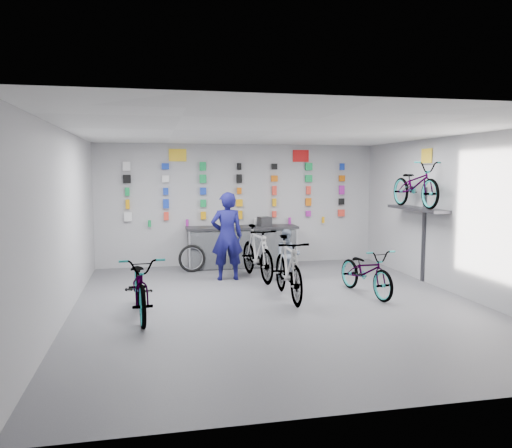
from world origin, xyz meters
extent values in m
plane|color=#4E4E53|center=(0.00, 0.00, 0.00)|extent=(8.00, 8.00, 0.00)
plane|color=white|center=(0.00, 0.00, 3.00)|extent=(8.00, 8.00, 0.00)
plane|color=#B2B2B5|center=(0.00, 4.00, 1.50)|extent=(7.00, 0.00, 7.00)
plane|color=#B2B2B5|center=(0.00, -4.00, 1.50)|extent=(7.00, 0.00, 7.00)
plane|color=#B2B2B5|center=(-3.50, 0.00, 1.50)|extent=(0.00, 8.00, 8.00)
plane|color=#B2B2B5|center=(3.50, 0.00, 1.50)|extent=(0.00, 8.00, 8.00)
cube|color=black|center=(0.00, 3.55, 0.45)|extent=(2.60, 0.60, 0.90)
cube|color=silver|center=(0.00, 3.25, 0.48)|extent=(2.60, 0.02, 0.90)
cube|color=silver|center=(-1.30, 3.25, 0.48)|extent=(0.04, 0.04, 0.96)
cube|color=silver|center=(1.30, 3.25, 0.48)|extent=(0.04, 0.04, 0.96)
cube|color=black|center=(0.00, 3.55, 0.97)|extent=(2.70, 0.66, 0.06)
cube|color=silver|center=(-2.70, 3.93, 1.25)|extent=(0.18, 0.06, 0.21)
cube|color=red|center=(-1.80, 3.93, 1.25)|extent=(0.12, 0.06, 0.20)
cube|color=orange|center=(-0.90, 3.93, 1.25)|extent=(0.12, 0.06, 0.19)
cube|color=orange|center=(0.00, 3.93, 1.25)|extent=(0.14, 0.06, 0.21)
cube|color=red|center=(0.90, 3.93, 1.25)|extent=(0.10, 0.06, 0.16)
cube|color=#AA209E|center=(1.80, 3.93, 1.25)|extent=(0.13, 0.06, 0.14)
cube|color=red|center=(2.70, 3.93, 1.25)|extent=(0.17, 0.06, 0.18)
cube|color=orange|center=(-2.70, 3.93, 1.55)|extent=(0.09, 0.06, 0.23)
cube|color=#1637B4|center=(-1.80, 3.93, 1.55)|extent=(0.14, 0.06, 0.22)
cube|color=#129847|center=(-0.90, 3.93, 1.55)|extent=(0.14, 0.06, 0.18)
cube|color=orange|center=(0.00, 3.93, 1.55)|extent=(0.16, 0.06, 0.17)
cube|color=orange|center=(0.90, 3.93, 1.55)|extent=(0.09, 0.06, 0.20)
cube|color=#D4600B|center=(1.80, 3.93, 1.55)|extent=(0.14, 0.06, 0.20)
cube|color=black|center=(2.70, 3.93, 1.55)|extent=(0.14, 0.06, 0.16)
cube|color=#129847|center=(-2.70, 3.93, 1.85)|extent=(0.10, 0.06, 0.19)
cube|color=#1637B4|center=(-1.80, 3.93, 1.85)|extent=(0.12, 0.06, 0.17)
cube|color=#1637B4|center=(-0.90, 3.93, 1.85)|extent=(0.15, 0.06, 0.17)
cube|color=#D4600B|center=(0.00, 3.93, 1.85)|extent=(0.11, 0.06, 0.16)
cube|color=red|center=(0.90, 3.93, 1.85)|extent=(0.11, 0.06, 0.23)
cube|color=red|center=(1.80, 3.93, 1.85)|extent=(0.11, 0.06, 0.21)
cube|color=#AA209E|center=(2.70, 3.93, 1.85)|extent=(0.14, 0.06, 0.23)
cube|color=black|center=(-2.70, 3.93, 2.15)|extent=(0.18, 0.06, 0.20)
cube|color=silver|center=(-1.80, 3.93, 2.15)|extent=(0.17, 0.06, 0.16)
cube|color=#129847|center=(-0.90, 3.93, 2.15)|extent=(0.16, 0.06, 0.20)
cube|color=black|center=(0.00, 3.93, 2.15)|extent=(0.14, 0.06, 0.22)
cube|color=#D4600B|center=(0.90, 3.93, 2.15)|extent=(0.16, 0.06, 0.15)
cube|color=#129847|center=(1.80, 3.93, 2.15)|extent=(0.18, 0.06, 0.18)
cube|color=#D4600B|center=(2.70, 3.93, 2.15)|extent=(0.15, 0.06, 0.15)
cube|color=silver|center=(-2.70, 3.93, 2.45)|extent=(0.17, 0.06, 0.21)
cube|color=#1637B4|center=(-1.80, 3.93, 2.45)|extent=(0.17, 0.06, 0.15)
cube|color=#129847|center=(-0.90, 3.93, 2.45)|extent=(0.15, 0.06, 0.21)
cube|color=black|center=(0.00, 3.93, 2.45)|extent=(0.10, 0.06, 0.17)
cube|color=black|center=(0.90, 3.93, 2.45)|extent=(0.14, 0.06, 0.15)
cube|color=#129847|center=(1.80, 3.93, 2.45)|extent=(0.18, 0.06, 0.19)
cube|color=#1637B4|center=(2.70, 3.93, 2.45)|extent=(0.11, 0.06, 0.17)
cylinder|color=#129847|center=(-2.20, 3.91, 1.08)|extent=(0.07, 0.07, 0.16)
cylinder|color=#AA209E|center=(-1.30, 3.91, 1.08)|extent=(0.07, 0.07, 0.16)
cylinder|color=silver|center=(0.40, 3.91, 1.08)|extent=(0.07, 0.07, 0.16)
cylinder|color=#AA209E|center=(1.30, 3.91, 1.08)|extent=(0.07, 0.07, 0.16)
cylinder|color=orange|center=(2.20, 3.91, 1.08)|extent=(0.07, 0.07, 0.16)
cube|color=#333338|center=(3.30, 1.20, 1.55)|extent=(0.38, 1.90, 0.06)
cube|color=#333338|center=(3.48, 1.20, 1.00)|extent=(0.04, 0.10, 2.00)
cube|color=yellow|center=(-1.50, 3.98, 2.72)|extent=(0.42, 0.02, 0.30)
cube|color=red|center=(1.60, 3.98, 2.72)|extent=(0.42, 0.02, 0.30)
cube|color=yellow|center=(3.48, 1.20, 2.65)|extent=(0.02, 0.40, 0.30)
imported|color=gray|center=(-2.34, -0.25, 0.51)|extent=(0.85, 2.01, 1.03)
imported|color=gray|center=(0.27, 0.34, 0.57)|extent=(0.58, 1.92, 1.15)
imported|color=gray|center=(1.81, 0.36, 0.45)|extent=(0.86, 1.79, 0.90)
imported|color=gray|center=(0.07, 2.12, 0.58)|extent=(0.79, 2.00, 1.17)
imported|color=gray|center=(3.25, 1.20, 2.05)|extent=(0.63, 1.80, 0.95)
imported|color=#0F0E4A|center=(-0.57, 2.19, 0.95)|extent=(0.70, 0.46, 1.89)
imported|color=slate|center=(0.67, 1.81, 0.55)|extent=(0.58, 0.48, 1.11)
torus|color=black|center=(-1.25, 3.17, 0.32)|extent=(0.65, 0.21, 0.64)
torus|color=silver|center=(-1.25, 3.17, 0.32)|extent=(0.53, 0.14, 0.52)
cube|color=black|center=(0.56, 3.55, 1.11)|extent=(0.33, 0.34, 0.22)
camera|label=1|loc=(-2.13, -8.30, 2.32)|focal=35.00mm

